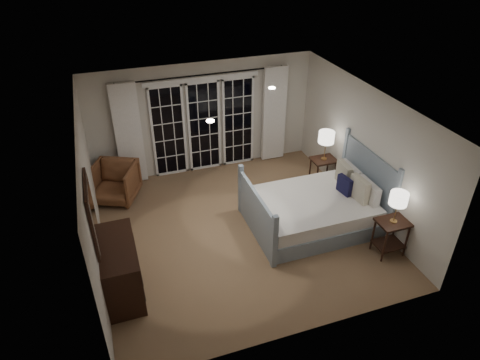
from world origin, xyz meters
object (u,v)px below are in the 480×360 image
object	(u,v)px
lamp_right	(326,137)
armchair	(115,183)
nightstand_right	(323,168)
bed	(315,209)
nightstand_left	(391,232)
dresser	(121,268)
lamp_left	(399,199)

from	to	relation	value
lamp_right	armchair	xyz separation A→B (m)	(-4.29, 0.93, -0.78)
nightstand_right	bed	bearing A→B (deg)	-123.76
nightstand_left	armchair	distance (m)	5.43
dresser	nightstand_left	bearing A→B (deg)	-7.61
nightstand_right	lamp_right	distance (m)	0.73
nightstand_right	armchair	world-z (taller)	armchair
armchair	dresser	xyz separation A→B (m)	(-0.13, -2.66, 0.06)
bed	armchair	xyz separation A→B (m)	(-3.51, 2.09, 0.06)
nightstand_right	dresser	size ratio (longest dim) A/B	0.52
armchair	lamp_left	bearing A→B (deg)	-11.89
lamp_right	dresser	distance (m)	4.80
nightstand_left	lamp_left	xyz separation A→B (m)	(0.00, 0.00, 0.69)
nightstand_right	armchair	xyz separation A→B (m)	(-4.29, 0.93, -0.04)
lamp_left	dresser	bearing A→B (deg)	172.39
bed	nightstand_left	world-z (taller)	bed
nightstand_left	nightstand_right	size ratio (longest dim) A/B	1.02
nightstand_right	lamp_left	distance (m)	2.43
lamp_right	armchair	distance (m)	4.45
lamp_right	nightstand_right	bearing A→B (deg)	0.00
lamp_left	armchair	distance (m)	5.48
nightstand_right	dresser	bearing A→B (deg)	-158.57
bed	dresser	bearing A→B (deg)	-171.02
bed	nightstand_left	distance (m)	1.44
nightstand_left	lamp_right	bearing A→B (deg)	91.28
lamp_left	armchair	size ratio (longest dim) A/B	0.66
nightstand_left	nightstand_right	world-z (taller)	nightstand_left
nightstand_left	dresser	bearing A→B (deg)	172.39
bed	lamp_left	bearing A→B (deg)	-54.84
lamp_left	armchair	xyz separation A→B (m)	(-4.34, 3.26, -0.74)
lamp_right	armchair	size ratio (longest dim) A/B	0.73
nightstand_right	lamp_right	xyz separation A→B (m)	(0.00, 0.00, 0.73)
nightstand_left	lamp_left	bearing A→B (deg)	0.00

